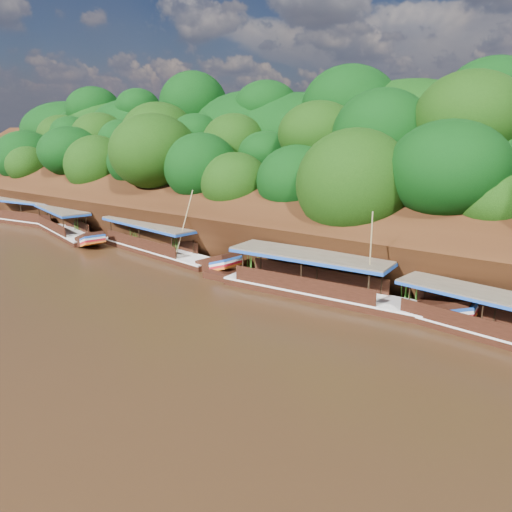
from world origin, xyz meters
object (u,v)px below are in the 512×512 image
(boat_1, at_px, (333,290))
(boat_4, at_px, (41,220))
(boat_2, at_px, (162,249))
(boat_3, at_px, (67,230))

(boat_1, xyz_separation_m, boat_4, (-37.26, 2.23, -0.01))
(boat_2, relative_size, boat_4, 1.08)
(boat_1, height_order, boat_4, boat_1)
(boat_3, distance_m, boat_4, 7.44)
(boat_3, bearing_deg, boat_1, 13.55)
(boat_1, height_order, boat_3, boat_1)
(boat_2, relative_size, boat_3, 1.13)
(boat_2, height_order, boat_4, boat_2)
(boat_1, height_order, boat_2, boat_1)
(boat_1, distance_m, boat_2, 16.76)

